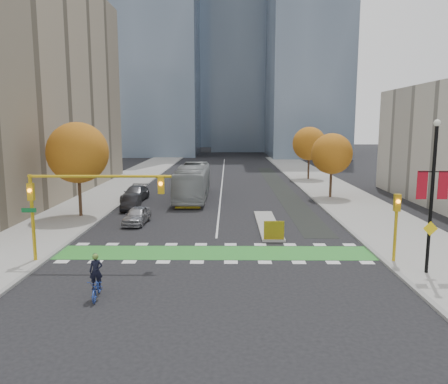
{
  "coord_description": "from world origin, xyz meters",
  "views": [
    {
      "loc": [
        0.82,
        -25.11,
        8.06
      ],
      "look_at": [
        0.52,
        7.19,
        3.0
      ],
      "focal_mm": 35.0,
      "sensor_mm": 36.0,
      "label": 1
    }
  ],
  "objects_px": {
    "tree_east_near": "(332,154)",
    "parked_car_b": "(131,203)",
    "banner_lamppost": "(432,191)",
    "cyclist": "(97,283)",
    "hazard_board": "(274,230)",
    "parked_car_c": "(135,193)",
    "tree_west": "(78,153)",
    "bus": "(193,182)",
    "tree_east_far": "(309,144)",
    "traffic_signal_east": "(396,218)",
    "traffic_signal_west": "(76,195)",
    "parked_car_a": "(137,215)"
  },
  "relations": [
    {
      "from": "traffic_signal_west",
      "to": "cyclist",
      "type": "bearing_deg",
      "value": -63.45
    },
    {
      "from": "tree_east_far",
      "to": "parked_car_a",
      "type": "xyz_separation_m",
      "value": [
        -19.08,
        -28.49,
        -4.54
      ]
    },
    {
      "from": "tree_east_near",
      "to": "traffic_signal_east",
      "type": "bearing_deg",
      "value": -93.81
    },
    {
      "from": "hazard_board",
      "to": "cyclist",
      "type": "distance_m",
      "value": 13.65
    },
    {
      "from": "hazard_board",
      "to": "parked_car_a",
      "type": "xyz_separation_m",
      "value": [
        -10.58,
        5.31,
        -0.1
      ]
    },
    {
      "from": "tree_west",
      "to": "traffic_signal_east",
      "type": "relative_size",
      "value": 2.01
    },
    {
      "from": "traffic_signal_east",
      "to": "parked_car_a",
      "type": "height_order",
      "value": "traffic_signal_east"
    },
    {
      "from": "parked_car_b",
      "to": "tree_east_far",
      "type": "bearing_deg",
      "value": 44.13
    },
    {
      "from": "cyclist",
      "to": "traffic_signal_west",
      "type": "bearing_deg",
      "value": 110.19
    },
    {
      "from": "tree_east_near",
      "to": "parked_car_c",
      "type": "distance_m",
      "value": 21.46
    },
    {
      "from": "banner_lamppost",
      "to": "parked_car_b",
      "type": "relative_size",
      "value": 2.01
    },
    {
      "from": "cyclist",
      "to": "parked_car_b",
      "type": "distance_m",
      "value": 21.4
    },
    {
      "from": "parked_car_a",
      "to": "parked_car_b",
      "type": "height_order",
      "value": "parked_car_a"
    },
    {
      "from": "traffic_signal_west",
      "to": "hazard_board",
      "type": "bearing_deg",
      "value": 21.55
    },
    {
      "from": "tree_east_far",
      "to": "cyclist",
      "type": "relative_size",
      "value": 3.55
    },
    {
      "from": "hazard_board",
      "to": "cyclist",
      "type": "height_order",
      "value": "cyclist"
    },
    {
      "from": "traffic_signal_west",
      "to": "parked_car_b",
      "type": "distance_m",
      "value": 16.24
    },
    {
      "from": "tree_east_far",
      "to": "banner_lamppost",
      "type": "relative_size",
      "value": 0.92
    },
    {
      "from": "bus",
      "to": "tree_east_far",
      "type": "bearing_deg",
      "value": 46.59
    },
    {
      "from": "traffic_signal_east",
      "to": "tree_west",
      "type": "bearing_deg",
      "value": 150.93
    },
    {
      "from": "tree_east_near",
      "to": "tree_east_far",
      "type": "height_order",
      "value": "tree_east_far"
    },
    {
      "from": "tree_east_near",
      "to": "parked_car_c",
      "type": "bearing_deg",
      "value": -175.56
    },
    {
      "from": "traffic_signal_west",
      "to": "traffic_signal_east",
      "type": "height_order",
      "value": "traffic_signal_west"
    },
    {
      "from": "cyclist",
      "to": "hazard_board",
      "type": "bearing_deg",
      "value": 40.8
    },
    {
      "from": "hazard_board",
      "to": "tree_east_near",
      "type": "distance_m",
      "value": 19.93
    },
    {
      "from": "cyclist",
      "to": "parked_car_c",
      "type": "relative_size",
      "value": 0.41
    },
    {
      "from": "tree_west",
      "to": "banner_lamppost",
      "type": "distance_m",
      "value": 27.63
    },
    {
      "from": "tree_east_near",
      "to": "parked_car_a",
      "type": "relative_size",
      "value": 1.73
    },
    {
      "from": "tree_west",
      "to": "tree_east_far",
      "type": "relative_size",
      "value": 1.08
    },
    {
      "from": "tree_west",
      "to": "bus",
      "type": "relative_size",
      "value": 0.62
    },
    {
      "from": "tree_east_far",
      "to": "traffic_signal_west",
      "type": "height_order",
      "value": "tree_east_far"
    },
    {
      "from": "banner_lamppost",
      "to": "parked_car_b",
      "type": "xyz_separation_m",
      "value": [
        -19.85,
        17.87,
        -3.93
      ]
    },
    {
      "from": "cyclist",
      "to": "tree_east_far",
      "type": "bearing_deg",
      "value": 61.55
    },
    {
      "from": "traffic_signal_east",
      "to": "parked_car_b",
      "type": "height_order",
      "value": "traffic_signal_east"
    },
    {
      "from": "banner_lamppost",
      "to": "traffic_signal_west",
      "type": "bearing_deg",
      "value": 174.14
    },
    {
      "from": "tree_east_far",
      "to": "banner_lamppost",
      "type": "bearing_deg",
      "value": -91.41
    },
    {
      "from": "parked_car_a",
      "to": "parked_car_c",
      "type": "bearing_deg",
      "value": 106.5
    },
    {
      "from": "hazard_board",
      "to": "traffic_signal_east",
      "type": "height_order",
      "value": "traffic_signal_east"
    },
    {
      "from": "tree_east_near",
      "to": "traffic_signal_east",
      "type": "distance_m",
      "value": 22.66
    },
    {
      "from": "hazard_board",
      "to": "traffic_signal_west",
      "type": "relative_size",
      "value": 0.16
    },
    {
      "from": "tree_west",
      "to": "tree_east_far",
      "type": "distance_m",
      "value": 35.73
    },
    {
      "from": "hazard_board",
      "to": "parked_car_b",
      "type": "relative_size",
      "value": 0.34
    },
    {
      "from": "traffic_signal_west",
      "to": "cyclist",
      "type": "distance_m",
      "value": 6.79
    },
    {
      "from": "traffic_signal_west",
      "to": "cyclist",
      "type": "xyz_separation_m",
      "value": [
        2.65,
        -5.3,
        -3.31
      ]
    },
    {
      "from": "tree_east_near",
      "to": "parked_car_b",
      "type": "distance_m",
      "value": 21.81
    },
    {
      "from": "parked_car_b",
      "to": "banner_lamppost",
      "type": "bearing_deg",
      "value": -45.21
    },
    {
      "from": "banner_lamppost",
      "to": "parked_car_c",
      "type": "bearing_deg",
      "value": 131.87
    },
    {
      "from": "parked_car_b",
      "to": "tree_west",
      "type": "bearing_deg",
      "value": -140.47
    },
    {
      "from": "tree_east_near",
      "to": "traffic_signal_west",
      "type": "relative_size",
      "value": 0.83
    },
    {
      "from": "hazard_board",
      "to": "tree_east_near",
      "type": "height_order",
      "value": "tree_east_near"
    }
  ]
}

